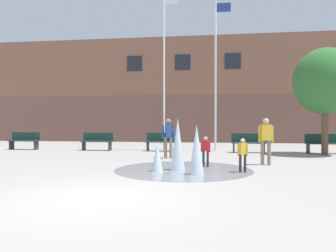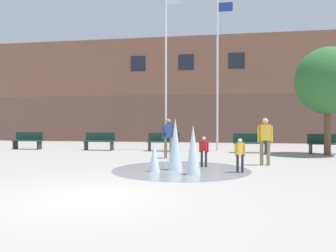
# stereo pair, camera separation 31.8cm
# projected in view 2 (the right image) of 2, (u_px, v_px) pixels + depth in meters

# --- Properties ---
(ground_plane) EXTENTS (100.00, 100.00, 0.00)m
(ground_plane) POSITION_uv_depth(u_px,v_px,m) (90.00, 198.00, 6.30)
(ground_plane) COLOR gray
(library_building) EXTENTS (36.00, 6.05, 7.57)m
(library_building) POSITION_uv_depth(u_px,v_px,m) (190.00, 93.00, 26.18)
(library_building) COLOR brown
(library_building) RESTS_ON ground
(splash_fountain) EXTENTS (4.21, 4.21, 1.58)m
(splash_fountain) POSITION_uv_depth(u_px,v_px,m) (179.00, 152.00, 9.65)
(splash_fountain) COLOR gray
(splash_fountain) RESTS_ON ground
(park_bench_far_left) EXTENTS (1.60, 0.44, 0.91)m
(park_bench_far_left) POSITION_uv_depth(u_px,v_px,m) (28.00, 140.00, 17.52)
(park_bench_far_left) COLOR #28282D
(park_bench_far_left) RESTS_ON ground
(park_bench_center) EXTENTS (1.60, 0.44, 0.91)m
(park_bench_center) POSITION_uv_depth(u_px,v_px,m) (99.00, 141.00, 16.93)
(park_bench_center) COLOR #28282D
(park_bench_center) RESTS_ON ground
(park_bench_under_right_flagpole) EXTENTS (1.60, 0.44, 0.91)m
(park_bench_under_right_flagpole) POSITION_uv_depth(u_px,v_px,m) (163.00, 141.00, 16.40)
(park_bench_under_right_flagpole) COLOR #28282D
(park_bench_under_right_flagpole) RESTS_ON ground
(park_bench_near_trashcan) EXTENTS (1.60, 0.44, 0.91)m
(park_bench_near_trashcan) POSITION_uv_depth(u_px,v_px,m) (250.00, 143.00, 15.54)
(park_bench_near_trashcan) COLOR #28282D
(park_bench_near_trashcan) RESTS_ON ground
(park_bench_far_right) EXTENTS (1.60, 0.44, 0.91)m
(park_bench_far_right) POSITION_uv_depth(u_px,v_px,m) (326.00, 143.00, 14.95)
(park_bench_far_right) COLOR #28282D
(park_bench_far_right) RESTS_ON ground
(adult_in_red) EXTENTS (0.50, 0.38, 1.59)m
(adult_in_red) POSITION_uv_depth(u_px,v_px,m) (168.00, 135.00, 13.15)
(adult_in_red) COLOR #89755B
(adult_in_red) RESTS_ON ground
(child_in_fountain) EXTENTS (0.31, 0.22, 0.99)m
(child_in_fountain) POSITION_uv_depth(u_px,v_px,m) (240.00, 153.00, 9.43)
(child_in_fountain) COLOR #28282D
(child_in_fountain) RESTS_ON ground
(child_with_pink_shirt) EXTENTS (0.31, 0.19, 0.99)m
(child_with_pink_shirt) POSITION_uv_depth(u_px,v_px,m) (204.00, 149.00, 10.61)
(child_with_pink_shirt) COLOR #28282D
(child_with_pink_shirt) RESTS_ON ground
(adult_watching) EXTENTS (0.50, 0.27, 1.59)m
(adult_watching) POSITION_uv_depth(u_px,v_px,m) (265.00, 138.00, 11.01)
(adult_watching) COLOR #89755B
(adult_watching) RESTS_ON ground
(flagpole_left) EXTENTS (0.80, 0.10, 8.39)m
(flagpole_left) POSITION_uv_depth(u_px,v_px,m) (166.00, 64.00, 16.96)
(flagpole_left) COLOR silver
(flagpole_left) RESTS_ON ground
(flagpole_right) EXTENTS (0.80, 0.10, 7.87)m
(flagpole_right) POSITION_uv_depth(u_px,v_px,m) (218.00, 68.00, 16.53)
(flagpole_right) COLOR silver
(flagpole_right) RESTS_ON ground
(street_tree_near_building) EXTENTS (2.76, 2.76, 4.74)m
(street_tree_near_building) POSITION_uv_depth(u_px,v_px,m) (328.00, 81.00, 14.29)
(street_tree_near_building) COLOR brown
(street_tree_near_building) RESTS_ON ground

